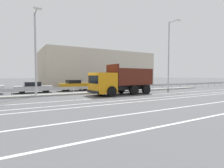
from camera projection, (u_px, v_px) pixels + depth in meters
name	position (u px, v px, depth m)	size (l,w,h in m)	color
ground_plane	(94.00, 96.00, 17.79)	(320.00, 320.00, 0.00)	#565659
lane_strip_0	(132.00, 96.00, 17.68)	(68.96, 0.16, 0.01)	silver
lane_strip_1	(146.00, 98.00, 15.81)	(68.96, 0.16, 0.01)	silver
lane_strip_2	(156.00, 100.00, 14.76)	(68.96, 0.16, 0.01)	silver
lane_strip_3	(191.00, 106.00, 11.86)	(68.96, 0.16, 0.01)	silver
median_island	(86.00, 93.00, 19.82)	(37.93, 1.10, 0.18)	gray
median_guardrail	(82.00, 88.00, 20.91)	(68.96, 0.09, 0.78)	#9EA0A5
dump_truck	(115.00, 84.00, 18.68)	(7.24, 3.00, 3.27)	orange
median_road_sign	(145.00, 82.00, 24.13)	(0.80, 0.16, 2.28)	white
street_lamp_1	(36.00, 50.00, 16.85)	(0.70, 2.14, 8.15)	#ADADB2
street_lamp_2	(169.00, 53.00, 25.97)	(0.70, 1.90, 10.08)	#ADADB2
parked_car_4	(33.00, 87.00, 21.07)	(4.25, 1.99, 1.32)	#A3A3A8
parked_car_5	(74.00, 85.00, 23.90)	(3.96, 2.04, 1.50)	#B27A14
parked_car_6	(108.00, 84.00, 26.55)	(4.65, 1.94, 1.48)	black
background_building_1	(96.00, 69.00, 37.15)	(22.00, 11.39, 6.88)	beige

